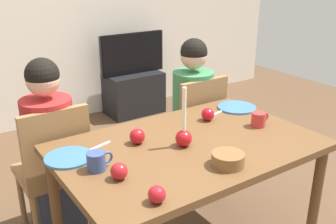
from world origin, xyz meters
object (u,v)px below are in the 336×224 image
(person_left_child, at_px, (52,155))
(tv_stand, at_px, (134,93))
(plate_right, at_px, (237,107))
(mug_right, at_px, (259,119))
(plate_left, at_px, (69,157))
(apple_far_edge, at_px, (119,171))
(tv, at_px, (133,54))
(bowl_walnuts, at_px, (228,159))
(apple_near_candle, at_px, (137,136))
(mug_left, at_px, (97,161))
(person_right_child, at_px, (192,118))
(chair_right, at_px, (195,127))
(candle_centerpiece, at_px, (184,134))
(chair_left, at_px, (54,166))
(dining_table, at_px, (188,157))
(apple_by_right_mug, at_px, (157,194))
(apple_by_left_plate, at_px, (208,114))

(person_left_child, relative_size, tv_stand, 1.83)
(plate_right, height_order, mug_right, mug_right)
(plate_left, bearing_deg, apple_far_edge, -69.54)
(tv_stand, bearing_deg, tv, 90.00)
(bowl_walnuts, height_order, apple_near_candle, apple_near_candle)
(bowl_walnuts, xyz_separation_m, apple_far_edge, (-0.49, 0.18, 0.01))
(mug_left, bearing_deg, mug_right, -3.03)
(person_right_child, distance_m, plate_left, 1.22)
(tv_stand, distance_m, mug_left, 2.77)
(chair_right, relative_size, mug_left, 6.85)
(chair_right, height_order, person_right_child, person_right_child)
(apple_far_edge, bearing_deg, plate_left, 110.46)
(person_left_child, height_order, mug_right, person_left_child)
(tv, distance_m, candle_centerpiece, 2.51)
(tv_stand, bearing_deg, person_right_child, -104.18)
(chair_left, xyz_separation_m, mug_left, (0.03, -0.59, 0.28))
(dining_table, height_order, tv, tv)
(apple_near_candle, bearing_deg, apple_by_right_mug, -111.89)
(candle_centerpiece, xyz_separation_m, plate_left, (-0.56, 0.21, -0.06))
(dining_table, bearing_deg, chair_right, 49.47)
(chair_left, relative_size, mug_right, 7.15)
(chair_left, relative_size, apple_by_right_mug, 12.03)
(bowl_walnuts, distance_m, apple_far_edge, 0.52)
(tv_stand, bearing_deg, plate_left, -126.20)
(plate_left, xyz_separation_m, apple_by_left_plate, (0.90, 0.00, 0.03))
(tv, xyz_separation_m, candle_centerpiece, (-0.98, -2.31, 0.11))
(chair_right, distance_m, tv, 1.76)
(person_left_child, distance_m, candle_centerpiece, 0.86)
(apple_near_candle, bearing_deg, mug_left, -154.43)
(tv, height_order, mug_right, tv)
(candle_centerpiece, relative_size, mug_right, 2.60)
(tv, bearing_deg, apple_far_edge, -120.40)
(person_right_child, xyz_separation_m, bowl_walnuts, (-0.51, -0.94, 0.21))
(chair_right, distance_m, mug_left, 1.24)
(chair_right, relative_size, apple_by_right_mug, 12.03)
(plate_right, distance_m, mug_right, 0.32)
(chair_left, height_order, tv_stand, chair_left)
(candle_centerpiece, height_order, apple_by_left_plate, candle_centerpiece)
(person_right_child, xyz_separation_m, tv_stand, (0.42, 1.66, -0.33))
(candle_centerpiece, bearing_deg, bowl_walnuts, -80.27)
(mug_right, distance_m, apple_far_edge, 0.97)
(chair_right, bearing_deg, apple_near_candle, -149.03)
(dining_table, bearing_deg, plate_right, 23.45)
(candle_centerpiece, xyz_separation_m, apple_near_candle, (-0.19, 0.17, -0.02))
(dining_table, height_order, mug_left, mug_left)
(mug_right, height_order, bowl_walnuts, mug_right)
(tv, distance_m, plate_left, 2.60)
(candle_centerpiece, distance_m, bowl_walnuts, 0.30)
(tv_stand, height_order, mug_left, mug_left)
(tv, bearing_deg, dining_table, -112.20)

